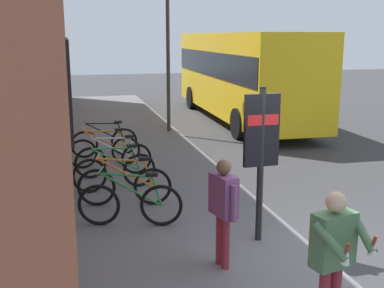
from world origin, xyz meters
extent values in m
plane|color=#38383A|center=(6.00, -1.00, 0.00)|extent=(60.00, 60.00, 0.00)
cube|color=slate|center=(8.00, 1.75, 0.06)|extent=(24.00, 3.50, 0.12)
cube|color=#9E563D|center=(9.00, 3.80, 3.52)|extent=(22.00, 0.60, 7.05)
cube|color=black|center=(2.00, 3.48, 2.40)|extent=(0.90, 0.06, 1.60)
cube|color=black|center=(5.50, 3.48, 2.40)|extent=(0.90, 0.06, 1.60)
cube|color=black|center=(9.00, 3.48, 2.40)|extent=(0.90, 0.06, 1.60)
torus|color=black|center=(2.12, 3.11, 0.48)|extent=(0.25, 0.71, 0.72)
torus|color=black|center=(1.84, 2.10, 0.48)|extent=(0.25, 0.71, 0.72)
cylinder|color=#267F3F|center=(1.97, 2.58, 0.76)|extent=(0.31, 0.99, 0.58)
cylinder|color=#267F3F|center=(1.99, 2.65, 1.00)|extent=(0.26, 0.83, 0.09)
cylinder|color=#267F3F|center=(1.86, 2.17, 0.73)|extent=(0.08, 0.19, 0.51)
cube|color=black|center=(1.88, 2.24, 1.02)|extent=(0.15, 0.22, 0.06)
cylinder|color=#267F3F|center=(2.11, 3.06, 1.08)|extent=(0.47, 0.15, 0.02)
torus|color=black|center=(3.10, 3.09, 0.48)|extent=(0.20, 0.72, 0.72)
torus|color=black|center=(2.89, 2.06, 0.48)|extent=(0.20, 0.72, 0.72)
cylinder|color=orange|center=(2.99, 2.55, 0.76)|extent=(0.23, 1.01, 0.58)
cylinder|color=orange|center=(3.00, 2.62, 1.00)|extent=(0.20, 0.84, 0.09)
cylinder|color=orange|center=(2.91, 2.13, 0.73)|extent=(0.07, 0.19, 0.51)
cube|color=black|center=(2.92, 2.20, 1.02)|extent=(0.14, 0.22, 0.06)
cylinder|color=orange|center=(3.09, 3.04, 1.08)|extent=(0.48, 0.12, 0.02)
torus|color=black|center=(3.90, 3.17, 0.48)|extent=(0.18, 0.72, 0.72)
torus|color=black|center=(4.07, 2.13, 0.48)|extent=(0.18, 0.72, 0.72)
cylinder|color=#267F3F|center=(3.99, 2.63, 0.76)|extent=(0.20, 1.01, 0.58)
cylinder|color=#267F3F|center=(3.98, 2.70, 1.00)|extent=(0.17, 0.85, 0.09)
cylinder|color=#267F3F|center=(4.06, 2.21, 0.73)|extent=(0.07, 0.19, 0.51)
cube|color=black|center=(4.05, 2.28, 1.02)|extent=(0.13, 0.21, 0.06)
cylinder|color=#267F3F|center=(3.91, 3.12, 1.08)|extent=(0.48, 0.10, 0.02)
torus|color=black|center=(4.93, 3.11, 0.48)|extent=(0.13, 0.72, 0.72)
torus|color=black|center=(5.03, 2.06, 0.48)|extent=(0.13, 0.72, 0.72)
cylinder|color=silver|center=(4.99, 2.56, 0.76)|extent=(0.13, 1.02, 0.58)
cylinder|color=silver|center=(4.98, 2.63, 1.00)|extent=(0.12, 0.85, 0.09)
cylinder|color=silver|center=(5.03, 2.13, 0.73)|extent=(0.05, 0.19, 0.51)
cube|color=black|center=(5.02, 2.21, 1.02)|extent=(0.12, 0.21, 0.06)
cylinder|color=silver|center=(4.94, 3.06, 1.08)|extent=(0.48, 0.07, 0.02)
torus|color=black|center=(5.82, 3.25, 0.48)|extent=(0.10, 0.72, 0.72)
torus|color=black|center=(5.88, 2.20, 0.48)|extent=(0.10, 0.72, 0.72)
cylinder|color=orange|center=(5.85, 2.70, 0.76)|extent=(0.10, 1.02, 0.58)
cylinder|color=orange|center=(5.85, 2.78, 1.00)|extent=(0.09, 0.85, 0.09)
cylinder|color=orange|center=(5.88, 2.28, 0.73)|extent=(0.05, 0.19, 0.51)
cube|color=black|center=(5.87, 2.35, 1.02)|extent=(0.11, 0.21, 0.06)
cylinder|color=orange|center=(5.82, 3.20, 1.08)|extent=(0.48, 0.05, 0.02)
torus|color=black|center=(6.85, 3.17, 0.48)|extent=(0.12, 0.72, 0.72)
torus|color=black|center=(6.94, 2.12, 0.48)|extent=(0.12, 0.72, 0.72)
cylinder|color=black|center=(6.90, 2.62, 0.76)|extent=(0.12, 1.02, 0.58)
cylinder|color=black|center=(6.89, 2.69, 1.00)|extent=(0.11, 0.85, 0.09)
cylinder|color=black|center=(6.93, 2.20, 0.73)|extent=(0.05, 0.19, 0.51)
cube|color=black|center=(6.93, 2.27, 1.02)|extent=(0.12, 0.21, 0.06)
cylinder|color=black|center=(6.85, 3.12, 1.08)|extent=(0.48, 0.07, 0.02)
cylinder|color=black|center=(0.91, 0.73, 1.32)|extent=(0.10, 0.10, 2.40)
cube|color=black|center=(0.91, 0.73, 1.87)|extent=(0.10, 0.55, 1.10)
cube|color=red|center=(0.91, 0.73, 2.03)|extent=(0.11, 0.50, 0.16)
cube|color=yellow|center=(11.91, -3.00, 1.85)|extent=(10.56, 2.77, 3.00)
cube|color=black|center=(11.91, -3.00, 2.21)|extent=(10.35, 2.81, 0.90)
cylinder|color=black|center=(8.52, -4.11, 0.50)|extent=(1.01, 0.28, 1.00)
cylinder|color=black|center=(8.58, -1.71, 0.50)|extent=(1.01, 0.28, 1.00)
cylinder|color=black|center=(15.24, -4.29, 0.50)|extent=(1.01, 0.28, 1.00)
cylinder|color=black|center=(15.30, -1.89, 0.50)|extent=(1.01, 0.28, 1.00)
cylinder|color=maroon|center=(0.28, 1.57, 0.50)|extent=(0.11, 0.11, 0.75)
cylinder|color=maroon|center=(0.13, 1.53, 0.50)|extent=(0.11, 0.11, 0.75)
cube|color=#723F72|center=(0.21, 1.55, 1.15)|extent=(0.48, 0.32, 0.56)
sphere|color=brown|center=(0.21, 1.55, 1.55)|extent=(0.20, 0.20, 0.20)
cylinder|color=#723F72|center=(0.45, 1.61, 1.12)|extent=(0.09, 0.09, 0.50)
cylinder|color=#723F72|center=(-0.03, 1.49, 1.12)|extent=(0.09, 0.09, 0.50)
cube|color=#4C724C|center=(-1.54, 0.93, 1.20)|extent=(0.33, 0.50, 0.59)
sphere|color=#D8AD8C|center=(-1.54, 0.93, 1.61)|extent=(0.21, 0.21, 0.21)
cylinder|color=#4C724C|center=(-1.67, 0.68, 1.30)|extent=(0.42, 0.10, 0.33)
cone|color=white|center=(-1.85, 0.67, 1.20)|extent=(0.14, 0.12, 0.16)
cylinder|color=brown|center=(-1.85, 0.67, 1.30)|extent=(0.07, 0.05, 0.11)
cylinder|color=#4C724C|center=(-1.77, 1.10, 1.30)|extent=(0.42, 0.26, 0.33)
cone|color=white|center=(-1.93, 1.02, 1.20)|extent=(0.14, 0.12, 0.16)
cylinder|color=brown|center=(-1.93, 1.02, 1.30)|extent=(0.07, 0.05, 0.11)
cylinder|color=#333338|center=(9.82, 0.30, 2.45)|extent=(0.12, 0.12, 4.66)
camera|label=1|loc=(-5.60, 3.49, 3.25)|focal=44.66mm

